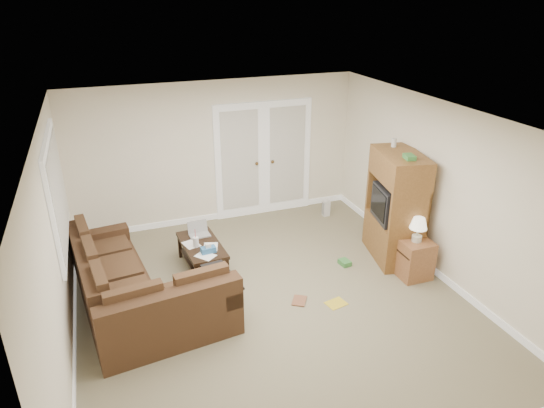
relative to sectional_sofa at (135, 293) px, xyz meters
name	(u,v)px	position (x,y,z in m)	size (l,w,h in m)	color
floor	(271,300)	(1.73, -0.34, -0.31)	(5.50, 5.50, 0.00)	gray
ceiling	(271,118)	(1.73, -0.34, 2.19)	(5.00, 5.50, 0.02)	white
wall_left	(55,251)	(-0.77, -0.34, 0.94)	(0.02, 5.50, 2.50)	white
wall_right	(437,191)	(4.23, -0.34, 0.94)	(0.02, 5.50, 2.50)	white
wall_back	(217,153)	(1.73, 2.41, 0.94)	(5.00, 0.02, 2.50)	white
wall_front	(396,363)	(1.73, -3.09, 0.94)	(5.00, 0.02, 2.50)	white
baseboards	(271,297)	(1.73, -0.34, -0.26)	(5.00, 5.50, 0.10)	white
french_doors	(264,160)	(2.58, 2.37, 0.73)	(1.80, 0.05, 2.13)	white
window_left	(57,192)	(-0.73, 0.66, 1.24)	(0.05, 1.92, 1.42)	white
sectional_sofa	(135,293)	(0.00, 0.00, 0.00)	(1.99, 2.63, 0.79)	#442C1A
coffee_table	(202,255)	(1.05, 0.79, -0.08)	(0.59, 1.07, 0.71)	black
tv_armoire	(395,206)	(3.90, 0.14, 0.55)	(0.79, 1.15, 1.82)	brown
side_cabinet	(414,256)	(3.88, -0.47, 0.03)	(0.45, 0.45, 0.94)	#905A35
space_heater	(326,208)	(3.61, 1.83, -0.15)	(0.12, 0.10, 0.31)	silver
floor_magazine	(336,303)	(2.52, -0.71, -0.31)	(0.27, 0.21, 0.01)	gold
floor_greenbox	(345,263)	(3.10, 0.14, -0.27)	(0.14, 0.18, 0.07)	#3A803A
floor_book	(293,300)	(2.00, -0.44, -0.30)	(0.18, 0.24, 0.02)	brown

